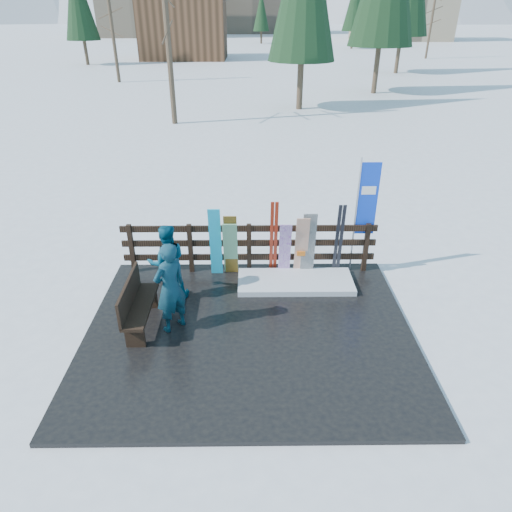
{
  "coord_description": "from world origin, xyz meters",
  "views": [
    {
      "loc": [
        0.06,
        -6.78,
        5.3
      ],
      "look_at": [
        0.14,
        1.0,
        1.1
      ],
      "focal_mm": 32.0,
      "sensor_mm": 36.0,
      "label": 1
    }
  ],
  "objects_px": {
    "person_back": "(167,262)",
    "person_front": "(170,288)",
    "snowboard_2": "(231,245)",
    "snowboard_5": "(301,247)",
    "snowboard_1": "(231,249)",
    "rental_flag": "(365,203)",
    "snowboard_4": "(308,245)",
    "snowboard_0": "(216,243)",
    "snowboard_3": "(285,249)",
    "bench": "(136,303)"
  },
  "relations": [
    {
      "from": "snowboard_2",
      "to": "rental_flag",
      "type": "height_order",
      "value": "rental_flag"
    },
    {
      "from": "snowboard_2",
      "to": "snowboard_5",
      "type": "bearing_deg",
      "value": 0.0
    },
    {
      "from": "snowboard_3",
      "to": "person_back",
      "type": "bearing_deg",
      "value": -161.17
    },
    {
      "from": "snowboard_2",
      "to": "snowboard_3",
      "type": "distance_m",
      "value": 1.17
    },
    {
      "from": "snowboard_2",
      "to": "snowboard_4",
      "type": "relative_size",
      "value": 1.01
    },
    {
      "from": "person_back",
      "to": "person_front",
      "type": "bearing_deg",
      "value": 87.65
    },
    {
      "from": "snowboard_3",
      "to": "snowboard_5",
      "type": "xyz_separation_m",
      "value": [
        0.36,
        0.0,
        0.07
      ]
    },
    {
      "from": "snowboard_4",
      "to": "person_front",
      "type": "xyz_separation_m",
      "value": [
        -2.68,
        -1.88,
        0.11
      ]
    },
    {
      "from": "snowboard_0",
      "to": "person_back",
      "type": "xyz_separation_m",
      "value": [
        -0.9,
        -0.82,
        -0.02
      ]
    },
    {
      "from": "snowboard_2",
      "to": "snowboard_3",
      "type": "relative_size",
      "value": 1.16
    },
    {
      "from": "snowboard_4",
      "to": "person_back",
      "type": "bearing_deg",
      "value": -164.26
    },
    {
      "from": "bench",
      "to": "snowboard_4",
      "type": "relative_size",
      "value": 0.98
    },
    {
      "from": "person_back",
      "to": "snowboard_3",
      "type": "bearing_deg",
      "value": -175.56
    },
    {
      "from": "snowboard_5",
      "to": "person_back",
      "type": "height_order",
      "value": "person_back"
    },
    {
      "from": "snowboard_0",
      "to": "snowboard_2",
      "type": "height_order",
      "value": "snowboard_0"
    },
    {
      "from": "snowboard_4",
      "to": "person_front",
      "type": "distance_m",
      "value": 3.28
    },
    {
      "from": "snowboard_2",
      "to": "snowboard_5",
      "type": "relative_size",
      "value": 1.06
    },
    {
      "from": "snowboard_5",
      "to": "person_front",
      "type": "relative_size",
      "value": 0.83
    },
    {
      "from": "snowboard_3",
      "to": "rental_flag",
      "type": "height_order",
      "value": "rental_flag"
    },
    {
      "from": "snowboard_5",
      "to": "snowboard_0",
      "type": "bearing_deg",
      "value": -180.0
    },
    {
      "from": "snowboard_1",
      "to": "person_back",
      "type": "distance_m",
      "value": 1.48
    },
    {
      "from": "snowboard_0",
      "to": "snowboard_1",
      "type": "bearing_deg",
      "value": 0.0
    },
    {
      "from": "snowboard_3",
      "to": "person_front",
      "type": "bearing_deg",
      "value": -139.16
    },
    {
      "from": "snowboard_1",
      "to": "person_front",
      "type": "distance_m",
      "value": 2.14
    },
    {
      "from": "snowboard_2",
      "to": "snowboard_0",
      "type": "bearing_deg",
      "value": -180.0
    },
    {
      "from": "snowboard_0",
      "to": "snowboard_5",
      "type": "bearing_deg",
      "value": 0.0
    },
    {
      "from": "snowboard_4",
      "to": "snowboard_5",
      "type": "xyz_separation_m",
      "value": [
        -0.15,
        0.0,
        -0.04
      ]
    },
    {
      "from": "snowboard_2",
      "to": "snowboard_3",
      "type": "bearing_deg",
      "value": -0.0
    },
    {
      "from": "person_front",
      "to": "snowboard_2",
      "type": "bearing_deg",
      "value": -162.64
    },
    {
      "from": "snowboard_4",
      "to": "snowboard_1",
      "type": "bearing_deg",
      "value": -180.0
    },
    {
      "from": "snowboard_5",
      "to": "person_back",
      "type": "distance_m",
      "value": 2.88
    },
    {
      "from": "snowboard_2",
      "to": "bench",
      "type": "bearing_deg",
      "value": -132.38
    },
    {
      "from": "person_back",
      "to": "snowboard_1",
      "type": "bearing_deg",
      "value": -160.58
    },
    {
      "from": "snowboard_3",
      "to": "bench",
      "type": "bearing_deg",
      "value": -147.19
    },
    {
      "from": "snowboard_2",
      "to": "snowboard_4",
      "type": "height_order",
      "value": "snowboard_4"
    },
    {
      "from": "snowboard_3",
      "to": "person_front",
      "type": "distance_m",
      "value": 2.88
    },
    {
      "from": "snowboard_4",
      "to": "snowboard_3",
      "type": "bearing_deg",
      "value": -180.0
    },
    {
      "from": "snowboard_1",
      "to": "snowboard_5",
      "type": "relative_size",
      "value": 0.96
    },
    {
      "from": "rental_flag",
      "to": "snowboard_0",
      "type": "bearing_deg",
      "value": -175.16
    },
    {
      "from": "snowboard_3",
      "to": "rental_flag",
      "type": "xyz_separation_m",
      "value": [
        1.69,
        0.27,
        0.96
      ]
    },
    {
      "from": "bench",
      "to": "rental_flag",
      "type": "bearing_deg",
      "value": 24.86
    },
    {
      "from": "rental_flag",
      "to": "snowboard_5",
      "type": "bearing_deg",
      "value": -168.55
    },
    {
      "from": "snowboard_5",
      "to": "person_front",
      "type": "height_order",
      "value": "person_front"
    },
    {
      "from": "snowboard_3",
      "to": "rental_flag",
      "type": "distance_m",
      "value": 1.96
    },
    {
      "from": "snowboard_1",
      "to": "snowboard_3",
      "type": "bearing_deg",
      "value": -0.0
    },
    {
      "from": "person_front",
      "to": "person_back",
      "type": "bearing_deg",
      "value": -122.4
    },
    {
      "from": "rental_flag",
      "to": "snowboard_1",
      "type": "bearing_deg",
      "value": -174.63
    },
    {
      "from": "snowboard_0",
      "to": "snowboard_3",
      "type": "relative_size",
      "value": 1.26
    },
    {
      "from": "snowboard_1",
      "to": "person_back",
      "type": "height_order",
      "value": "person_back"
    },
    {
      "from": "person_back",
      "to": "snowboard_0",
      "type": "bearing_deg",
      "value": -152.22
    }
  ]
}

